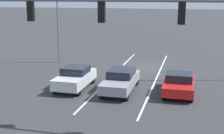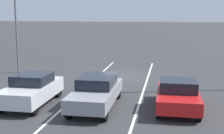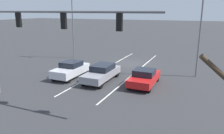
% 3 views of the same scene
% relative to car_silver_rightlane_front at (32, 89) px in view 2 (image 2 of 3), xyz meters
% --- Properties ---
extents(ground_plane, '(240.00, 240.00, 0.00)m').
position_rel_car_silver_rightlane_front_xyz_m(ground_plane, '(-3.49, -7.54, -0.77)').
color(ground_plane, '#333335').
extents(lane_stripe_left_divider, '(0.12, 18.32, 0.01)m').
position_rel_car_silver_rightlane_front_xyz_m(lane_stripe_left_divider, '(-5.25, -4.38, -0.76)').
color(lane_stripe_left_divider, silver).
rests_on(lane_stripe_left_divider, ground_plane).
extents(lane_stripe_center_divider, '(0.12, 18.32, 0.01)m').
position_rel_car_silver_rightlane_front_xyz_m(lane_stripe_center_divider, '(-1.72, -4.38, -0.76)').
color(lane_stripe_center_divider, silver).
rests_on(lane_stripe_center_divider, ground_plane).
extents(car_silver_rightlane_front, '(1.87, 4.17, 1.52)m').
position_rel_car_silver_rightlane_front_xyz_m(car_silver_rightlane_front, '(0.00, 0.00, 0.00)').
color(car_silver_rightlane_front, silver).
rests_on(car_silver_rightlane_front, ground_plane).
extents(car_gray_midlane_front, '(1.84, 4.80, 1.49)m').
position_rel_car_silver_rightlane_front_xyz_m(car_gray_midlane_front, '(-3.25, -0.14, 0.02)').
color(car_gray_midlane_front, gray).
rests_on(car_gray_midlane_front, ground_plane).
extents(car_red_leftlane_front, '(1.92, 4.17, 1.41)m').
position_rel_car_silver_rightlane_front_xyz_m(car_red_leftlane_front, '(-7.11, -0.50, -0.06)').
color(car_red_leftlane_front, red).
rests_on(car_red_leftlane_front, ground_plane).
extents(street_lamp_right_shoulder, '(2.26, 0.24, 9.42)m').
position_rel_car_silver_rightlane_front_xyz_m(street_lamp_right_shoulder, '(4.32, -7.56, 4.63)').
color(street_lamp_right_shoulder, slate).
rests_on(street_lamp_right_shoulder, ground_plane).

